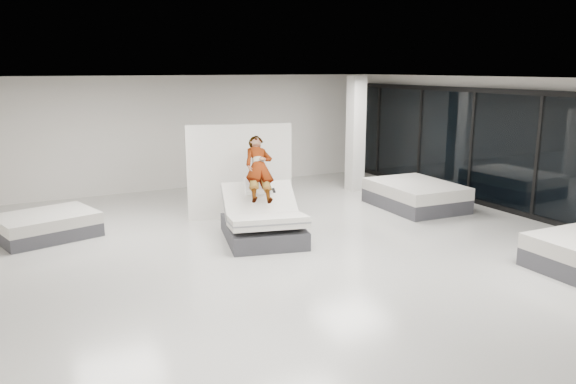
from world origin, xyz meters
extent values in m
plane|color=beige|center=(0.00, 0.00, 0.00)|extent=(14.00, 14.00, 0.00)
plane|color=black|center=(0.00, 0.00, 3.20)|extent=(14.00, 14.00, 0.00)
cube|color=silver|center=(0.00, 7.00, 1.60)|extent=(12.00, 0.04, 3.20)
cube|color=silver|center=(6.00, 0.00, 1.60)|extent=(0.04, 14.00, 3.20)
cube|color=#333338|center=(-0.29, 1.38, 0.17)|extent=(1.88, 2.24, 0.34)
cube|color=silver|center=(-0.21, 1.72, 0.71)|extent=(1.64, 1.24, 0.73)
cube|color=slate|center=(-0.21, 1.72, 0.71)|extent=(1.64, 1.16, 0.58)
cube|color=silver|center=(-0.40, 0.92, 0.51)|extent=(1.66, 1.31, 0.33)
cube|color=slate|center=(-0.40, 0.92, 0.51)|extent=(1.68, 1.31, 0.15)
cube|color=silver|center=(-0.18, 1.86, 1.02)|extent=(0.62, 0.51, 0.33)
imported|color=slate|center=(-0.22, 1.67, 1.21)|extent=(0.91, 1.53, 1.46)
cube|color=black|center=(-0.09, 1.28, 1.02)|extent=(0.08, 0.15, 0.08)
cube|color=silver|center=(-0.05, 3.13, 1.08)|extent=(2.33, 0.74, 2.17)
cube|color=#333338|center=(4.20, 2.08, 0.17)|extent=(1.81, 2.35, 0.34)
cube|color=silver|center=(4.20, 2.08, 0.48)|extent=(1.81, 2.35, 0.28)
cube|color=#333338|center=(-4.17, 3.51, 0.14)|extent=(2.12, 1.80, 0.27)
cube|color=silver|center=(-4.17, 3.51, 0.39)|extent=(2.12, 1.80, 0.23)
cube|color=silver|center=(4.00, 4.50, 1.60)|extent=(0.40, 0.40, 3.20)
cube|color=#1A242C|center=(5.90, 0.00, 1.45)|extent=(0.06, 13.40, 2.80)
cube|color=black|center=(5.90, 0.00, 0.06)|extent=(0.12, 13.40, 0.12)
cube|color=black|center=(5.90, 0.00, 2.86)|extent=(0.12, 13.40, 0.12)
cube|color=black|center=(5.90, 0.00, 1.45)|extent=(0.09, 0.08, 2.80)
cube|color=black|center=(5.90, 2.00, 1.45)|extent=(0.09, 0.08, 2.80)
cube|color=black|center=(5.90, 4.00, 1.45)|extent=(0.09, 0.08, 2.80)
cube|color=black|center=(5.90, 6.00, 1.45)|extent=(0.09, 0.08, 2.80)
camera|label=1|loc=(-4.80, -8.56, 3.40)|focal=35.00mm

